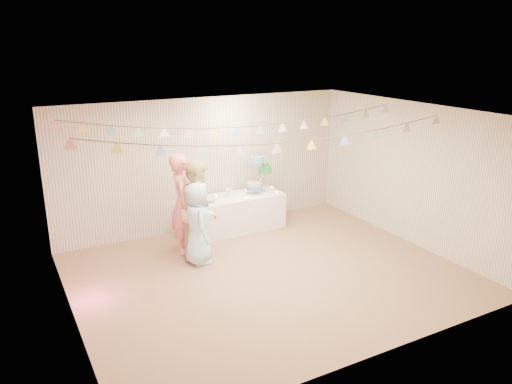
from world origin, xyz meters
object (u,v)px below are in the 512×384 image
table (236,213)px  cake_stand (259,171)px  person_child (198,223)px  person_adult_a (183,204)px  person_adult_b (199,209)px

table → cake_stand: cake_stand is taller
table → cake_stand: bearing=5.2°
cake_stand → person_child: (-1.79, -1.12, -0.43)m
person_adult_a → person_child: bearing=-153.5°
cake_stand → person_adult_b: size_ratio=0.45×
table → person_adult_b: person_adult_b is taller
cake_stand → person_child: bearing=-147.9°
table → person_adult_b: bearing=-143.6°
cake_stand → person_adult_b: (-1.66, -0.87, -0.28)m
cake_stand → person_child: 2.16m
person_adult_a → person_adult_b: size_ratio=1.05×
person_adult_a → cake_stand: bearing=-51.8°
cake_stand → person_child: cake_stand is taller
table → person_adult_b: (-1.11, -0.82, 0.51)m
table → person_adult_a: size_ratio=1.03×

